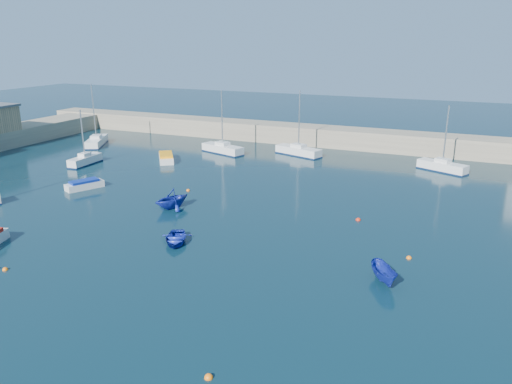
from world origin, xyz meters
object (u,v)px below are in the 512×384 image
at_px(motorboat_1, 85,185).
at_px(sailboat_6, 298,151).
at_px(sailboat_3, 85,160).
at_px(sailboat_4, 97,141).
at_px(dinghy_left, 172,199).
at_px(sailboat_7, 442,166).
at_px(dinghy_right, 384,274).
at_px(sailboat_5, 223,149).
at_px(dinghy_center, 175,239).
at_px(motorboat_2, 166,157).

bearing_deg(motorboat_1, sailboat_6, 82.04).
distance_m(sailboat_3, sailboat_4, 11.86).
xyz_separation_m(sailboat_3, dinghy_left, (18.77, -9.79, 0.33)).
bearing_deg(motorboat_1, dinghy_left, 16.99).
bearing_deg(sailboat_6, sailboat_4, 119.64).
distance_m(sailboat_3, sailboat_7, 42.96).
bearing_deg(sailboat_3, sailboat_7, 16.70).
relative_size(sailboat_7, dinghy_right, 2.54).
bearing_deg(sailboat_5, dinghy_left, -146.27).
relative_size(sailboat_3, sailboat_7, 0.88).
xyz_separation_m(sailboat_3, dinghy_right, (39.12, -16.82, -0.00)).
xyz_separation_m(sailboat_3, dinghy_center, (23.45, -16.61, -0.24)).
distance_m(motorboat_2, dinghy_center, 26.96).
bearing_deg(dinghy_right, sailboat_6, 86.42).
relative_size(motorboat_2, dinghy_left, 1.39).
relative_size(motorboat_1, dinghy_left, 1.15).
relative_size(sailboat_7, motorboat_1, 1.92).
bearing_deg(sailboat_7, motorboat_2, 129.66).
bearing_deg(motorboat_2, dinghy_left, -90.85).
bearing_deg(motorboat_1, sailboat_5, 100.19).
bearing_deg(dinghy_center, sailboat_4, 113.11).
height_order(sailboat_7, dinghy_right, sailboat_7).
relative_size(sailboat_4, motorboat_1, 2.20).
bearing_deg(dinghy_left, sailboat_6, 104.63).
relative_size(dinghy_center, dinghy_right, 1.10).
distance_m(motorboat_1, dinghy_right, 33.18).
distance_m(sailboat_3, motorboat_2, 9.81).
xyz_separation_m(motorboat_1, motorboat_2, (0.99, 13.66, 0.02)).
bearing_deg(dinghy_center, dinghy_left, 98.89).
xyz_separation_m(sailboat_7, dinghy_left, (-21.80, -23.91, 0.31)).
bearing_deg(sailboat_3, dinghy_center, -37.80).
xyz_separation_m(dinghy_center, dinghy_left, (-4.68, 6.82, 0.57)).
xyz_separation_m(sailboat_6, dinghy_center, (1.02, -31.97, -0.26)).
xyz_separation_m(motorboat_2, dinghy_center, (15.36, -22.16, -0.11)).
height_order(sailboat_5, dinghy_right, sailboat_5).
relative_size(sailboat_4, dinghy_left, 2.52).
height_order(sailboat_4, dinghy_right, sailboat_4).
distance_m(dinghy_left, dinghy_right, 21.53).
xyz_separation_m(sailboat_4, sailboat_7, (47.20, 4.28, 0.02)).
relative_size(sailboat_3, sailboat_6, 0.79).
xyz_separation_m(sailboat_7, dinghy_right, (-1.46, -30.94, -0.02)).
distance_m(sailboat_5, sailboat_6, 10.24).
bearing_deg(dinghy_center, motorboat_1, 126.98).
xyz_separation_m(sailboat_7, motorboat_2, (-32.48, -8.57, -0.14)).
bearing_deg(sailboat_7, sailboat_5, 118.28).
xyz_separation_m(dinghy_left, dinghy_right, (20.34, -7.03, -0.33)).
xyz_separation_m(motorboat_1, dinghy_center, (16.35, -8.50, -0.09)).
distance_m(sailboat_4, dinghy_right, 52.95).
xyz_separation_m(sailboat_3, sailboat_5, (12.60, 12.45, 0.03)).
distance_m(sailboat_5, motorboat_2, 8.25).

